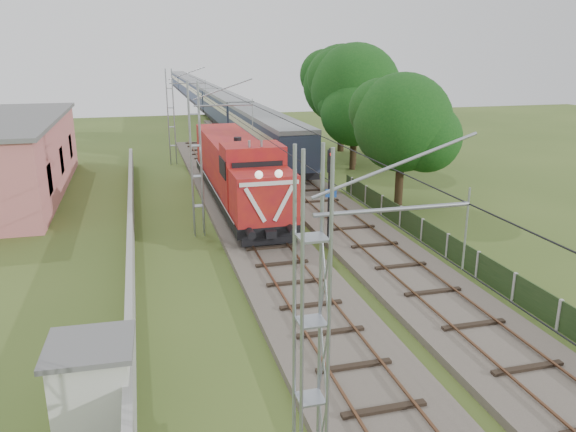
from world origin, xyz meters
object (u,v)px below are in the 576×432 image
object	(u,v)px
signal_post	(330,180)
coach_rake	(204,94)
relay_hut	(93,382)
locomotive	(237,169)

from	to	relation	value
signal_post	coach_rake	bearing A→B (deg)	88.37
coach_rake	relay_hut	world-z (taller)	coach_rake
locomotive	relay_hut	size ratio (longest dim) A/B	7.90
signal_post	locomotive	bearing A→B (deg)	109.02
coach_rake	signal_post	distance (m)	68.80
coach_rake	relay_hut	xyz separation A→B (m)	(-12.40, -80.14, -1.37)
locomotive	signal_post	size ratio (longest dim) A/B	3.66
locomotive	relay_hut	bearing A→B (deg)	-110.10
coach_rake	signal_post	size ratio (longest dim) A/B	22.84
locomotive	signal_post	distance (m)	9.41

